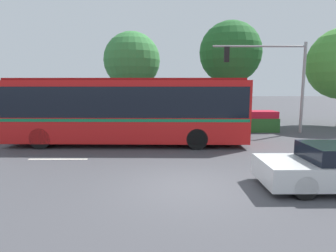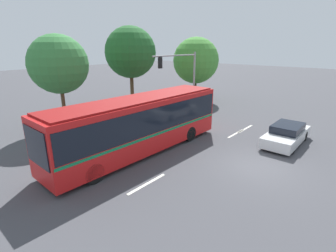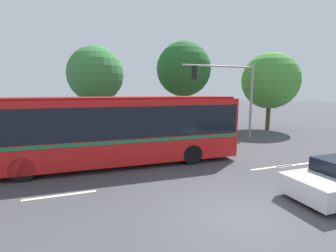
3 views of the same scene
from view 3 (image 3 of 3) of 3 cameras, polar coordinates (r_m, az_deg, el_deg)
ground_plane at (r=7.67m, az=16.33°, el=-20.11°), size 140.00×140.00×0.00m
city_bus at (r=11.81m, az=-11.71°, el=-0.14°), size 11.84×2.77×3.33m
traffic_light_pole at (r=18.30m, az=15.43°, el=8.81°), size 5.77×0.24×5.61m
flowering_hedge at (r=17.73m, az=6.12°, el=-1.23°), size 6.35×1.43×1.33m
street_tree_left at (r=19.37m, az=-16.98°, el=11.76°), size 4.25×4.25×7.00m
street_tree_centre at (r=21.90m, az=3.78°, el=13.41°), size 4.85×4.85×7.96m
street_tree_right at (r=24.00m, az=23.33°, el=9.93°), size 5.11×5.11×7.09m
lane_stripe_near at (r=13.48m, az=28.46°, el=-8.17°), size 2.40×0.16×0.01m
lane_stripe_mid at (r=12.53m, az=23.74°, el=-9.07°), size 2.40×0.16×0.01m
lane_stripe_far at (r=9.41m, az=-24.45°, el=-14.95°), size 2.40×0.16×0.01m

